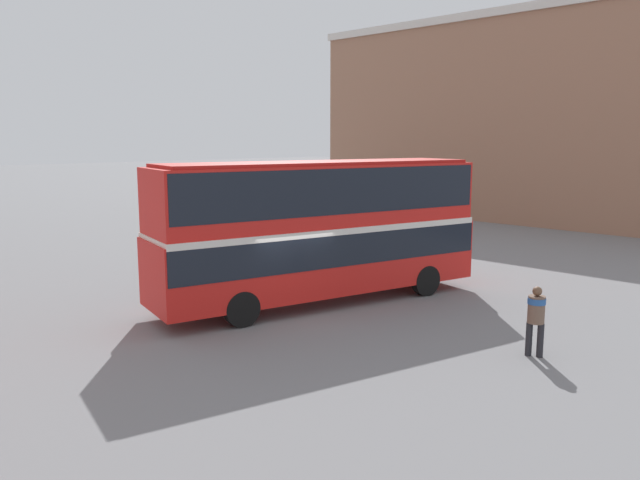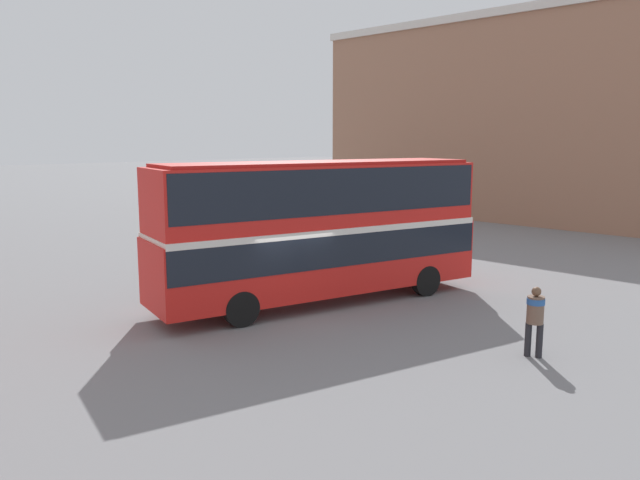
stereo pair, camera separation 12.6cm
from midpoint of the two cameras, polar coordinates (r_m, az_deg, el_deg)
name	(u,v)px [view 1 (the left image)]	position (r m, az deg, el deg)	size (l,w,h in m)	color
ground_plane	(281,315)	(19.13, -3.78, -6.81)	(240.00, 240.00, 0.00)	slate
building_row_right	(550,119)	(44.07, 20.18, 10.38)	(9.08, 31.57, 13.15)	#9E7056
double_decker_bus	(320,223)	(19.99, -0.18, 1.60)	(11.32, 5.08, 4.58)	red
pedestrian_foreground	(536,314)	(16.12, 18.93, -6.41)	(0.55, 0.55, 1.76)	#232328
parked_car_kerb_near	(329,220)	(34.78, 0.71, 1.83)	(4.63, 1.99, 1.59)	slate
parked_car_kerb_far	(259,209)	(40.44, -5.67, 2.88)	(4.82, 2.43, 1.66)	black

